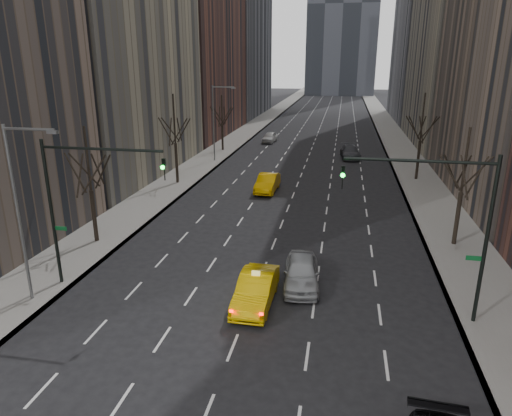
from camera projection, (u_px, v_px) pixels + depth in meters
The scene contains 16 objects.
sidewalk_left at pixel (247, 131), 79.99m from camera, with size 4.50×320.00×0.15m, color slate.
sidewalk_right at pixel (392, 135), 75.65m from camera, with size 4.50×320.00×0.15m, color slate.
tree_lw_b at pixel (91, 190), 30.23m from camera, with size 3.36×3.50×7.82m.
tree_lw_c at pixel (176, 144), 45.08m from camera, with size 3.36×3.50×8.74m.
tree_lw_d at pixel (222, 125), 62.05m from camera, with size 3.36×3.50×7.36m.
tree_rw_b at pixel (461, 193), 29.71m from camera, with size 3.36×3.50×7.82m.
tree_rw_c at pixel (420, 142), 46.43m from camera, with size 3.36×3.50×8.74m.
traffic_mast_left at pixel (78, 191), 23.56m from camera, with size 6.69×0.39×8.00m.
traffic_mast_right at pixel (450, 212), 20.33m from camera, with size 6.69×0.39×8.00m.
streetlight_near at pixel (22, 198), 21.96m from camera, with size 2.83×0.22×9.00m.
streetlight_far at pixel (216, 116), 54.67m from camera, with size 2.83×0.22×9.00m.
taxi_sedan at pixel (256, 290), 23.23m from camera, with size 1.71×4.92×1.62m, color #E4B404.
silver_sedan_ahead at pixel (301, 272), 25.14m from camera, with size 1.91×4.75×1.62m, color #919498.
far_taxi at pixel (267, 183), 43.39m from camera, with size 1.73×4.97×1.64m, color #FBB505.
far_suv_grey at pixel (350, 152), 58.14m from camera, with size 2.24×5.50×1.60m, color #313237.
far_car_white at pixel (270, 137), 69.55m from camera, with size 1.80×4.46×1.52m, color silver.
Camera 1 is at (4.18, -8.56, 11.94)m, focal length 32.00 mm.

